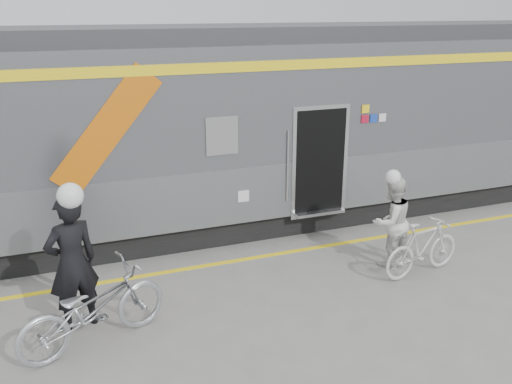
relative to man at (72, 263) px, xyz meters
name	(u,v)px	position (x,y,z in m)	size (l,w,h in m)	color
ground	(245,328)	(2.26, -0.92, -1.02)	(90.00, 90.00, 0.00)	slate
train	(191,130)	(2.59, 3.28, 1.04)	(24.00, 3.17, 4.10)	black
safety_strip	(206,266)	(2.26, 1.23, -1.01)	(24.00, 0.12, 0.01)	yellow
man	(72,263)	(0.00, 0.00, 0.00)	(0.74, 0.49, 2.04)	black
bicycle_left	(93,308)	(0.20, -0.55, -0.46)	(0.74, 2.14, 1.12)	#B1B5BA
woman	(391,222)	(5.41, 0.17, -0.20)	(0.80, 0.62, 1.64)	silver
bicycle_right	(423,248)	(5.71, -0.38, -0.52)	(0.47, 1.65, 0.99)	beige
helmet_man	(62,183)	(0.00, 0.00, 1.20)	(0.35, 0.35, 0.35)	white
helmet_woman	(396,170)	(5.41, 0.17, 0.75)	(0.26, 0.26, 0.26)	white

